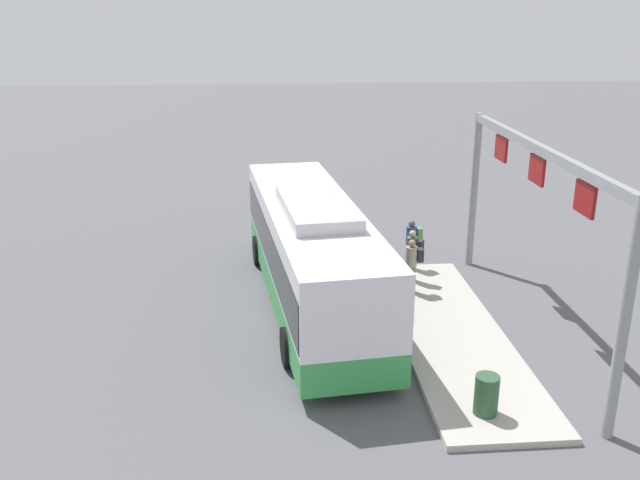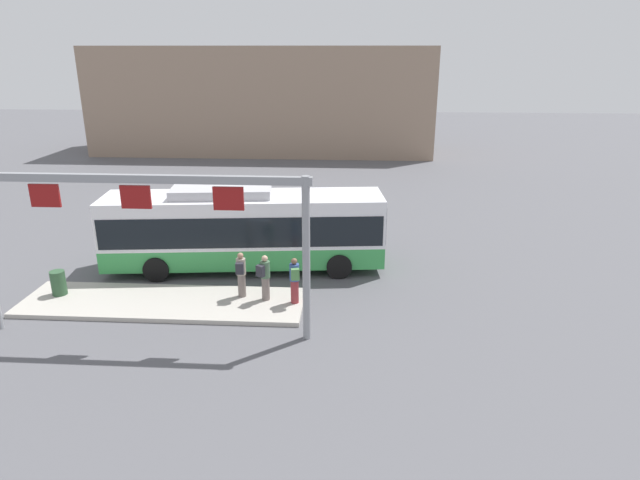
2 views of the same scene
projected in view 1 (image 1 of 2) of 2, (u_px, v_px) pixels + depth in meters
The scene contains 8 objects.
ground_plane at pixel (312, 306), 20.45m from camera, with size 120.00×120.00×0.00m, color #56565B.
platform_curb at pixel (450, 334), 18.53m from camera, with size 10.00×2.80×0.16m, color #B2ADA3.
bus_main at pixel (312, 249), 19.85m from camera, with size 11.36×3.70×3.46m.
person_boarding at pixel (412, 243), 22.65m from camera, with size 0.41×0.57×1.67m.
person_waiting_near at pixel (413, 254), 21.62m from camera, with size 0.53×0.61×1.67m.
person_waiting_mid at pixel (412, 264), 20.77m from camera, with size 0.35×0.53×1.67m.
platform_sign_gantry at pixel (534, 196), 17.76m from camera, with size 10.43×0.24×5.20m.
trash_bin at pixel (486, 395), 14.66m from camera, with size 0.52×0.52×0.90m, color #2D5133.
Camera 1 is at (-18.65, 1.29, 8.53)m, focal length 38.52 mm.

